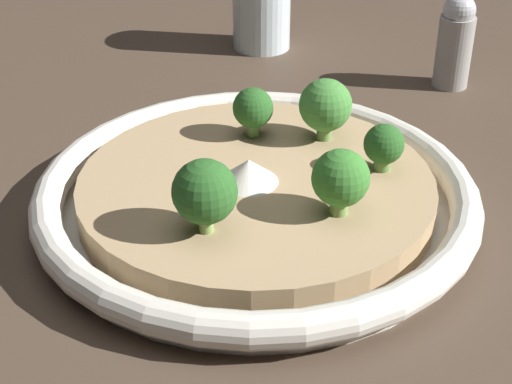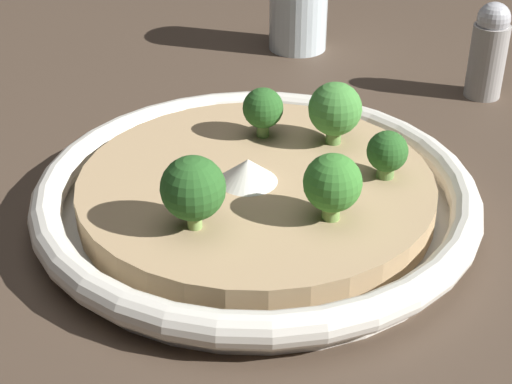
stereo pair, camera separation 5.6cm
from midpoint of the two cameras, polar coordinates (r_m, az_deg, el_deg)
The scene contains 9 objects.
ground_plane at distance 0.57m, azimuth 2.81°, elevation -1.71°, with size 6.00×6.00×0.00m, color #47382B.
risotto_bowl at distance 0.56m, azimuth 2.85°, elevation -0.29°, with size 0.32×0.32×0.03m.
cheese_sprinkle at distance 0.54m, azimuth 2.55°, elevation 1.37°, with size 0.04×0.04×0.02m.
broccoli_left at distance 0.50m, azimuth 8.78°, elevation 0.49°, with size 0.04×0.04×0.05m.
broccoli_front_left at distance 0.56m, azimuth 12.38°, elevation 2.73°, with size 0.03×0.03×0.04m.
broccoli_front_right at distance 0.60m, azimuth 3.19°, elevation 5.99°, with size 0.03×0.03×0.04m.
broccoli_front at distance 0.60m, azimuth 8.48°, elevation 5.87°, with size 0.04×0.04×0.05m.
broccoli_back at distance 0.49m, azimuth -1.32°, elevation 0.13°, with size 0.04×0.04×0.05m.
pepper_shaker at distance 0.77m, azimuth 18.60°, elevation 9.69°, with size 0.03×0.03×0.09m.
Camera 2 is at (-0.38, 0.29, 0.31)m, focal length 55.00 mm.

